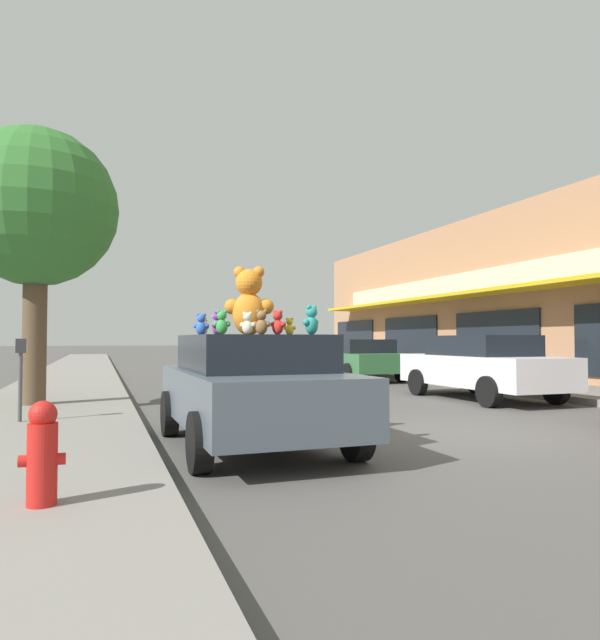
{
  "coord_description": "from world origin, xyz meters",
  "views": [
    {
      "loc": [
        -5.23,
        -7.39,
        1.42
      ],
      "look_at": [
        -2.42,
        0.58,
        1.71
      ],
      "focal_mm": 32.0,
      "sensor_mm": 36.0,
      "label": 1
    }
  ],
  "objects_px": {
    "plush_art_car": "(252,387)",
    "teddy_bear_green": "(222,323)",
    "parked_car_far_center": "(481,365)",
    "parking_meter": "(20,369)",
    "teddy_bear_purple": "(217,323)",
    "teddy_bear_white": "(203,326)",
    "teddy_bear_teal": "(311,320)",
    "teddy_bear_blue": "(201,325)",
    "teddy_bear_cream": "(247,323)",
    "teddy_bear_yellow": "(290,327)",
    "teddy_bear_brown": "(262,323)",
    "teddy_bear_red": "(278,323)",
    "teddy_bear_giant": "(249,302)",
    "street_tree": "(36,209)",
    "parked_car_far_right": "(358,358)",
    "fire_hydrant": "(42,453)"
  },
  "relations": [
    {
      "from": "teddy_bear_giant",
      "to": "street_tree",
      "type": "distance_m",
      "value": 5.88
    },
    {
      "from": "parked_car_far_right",
      "to": "teddy_bear_white",
      "type": "bearing_deg",
      "value": -125.52
    },
    {
      "from": "teddy_bear_blue",
      "to": "teddy_bear_cream",
      "type": "height_order",
      "value": "teddy_bear_blue"
    },
    {
      "from": "teddy_bear_blue",
      "to": "teddy_bear_yellow",
      "type": "bearing_deg",
      "value": -154.32
    },
    {
      "from": "teddy_bear_blue",
      "to": "parked_car_far_center",
      "type": "bearing_deg",
      "value": -135.81
    },
    {
      "from": "teddy_bear_purple",
      "to": "teddy_bear_white",
      "type": "bearing_deg",
      "value": -122.81
    },
    {
      "from": "teddy_bear_teal",
      "to": "parking_meter",
      "type": "relative_size",
      "value": 0.3
    },
    {
      "from": "teddy_bear_giant",
      "to": "parked_car_far_center",
      "type": "relative_size",
      "value": 0.21
    },
    {
      "from": "teddy_bear_yellow",
      "to": "teddy_bear_purple",
      "type": "bearing_deg",
      "value": 31.89
    },
    {
      "from": "parked_car_far_center",
      "to": "parking_meter",
      "type": "relative_size",
      "value": 3.56
    },
    {
      "from": "teddy_bear_purple",
      "to": "teddy_bear_green",
      "type": "bearing_deg",
      "value": 20.71
    },
    {
      "from": "teddy_bear_yellow",
      "to": "teddy_bear_blue",
      "type": "height_order",
      "value": "teddy_bear_blue"
    },
    {
      "from": "teddy_bear_teal",
      "to": "teddy_bear_green",
      "type": "relative_size",
      "value": 1.3
    },
    {
      "from": "plush_art_car",
      "to": "parked_car_far_right",
      "type": "xyz_separation_m",
      "value": [
        6.63,
        10.84,
        -0.02
      ]
    },
    {
      "from": "teddy_bear_green",
      "to": "street_tree",
      "type": "xyz_separation_m",
      "value": [
        -2.54,
        5.59,
        2.35
      ]
    },
    {
      "from": "teddy_bear_brown",
      "to": "teddy_bear_green",
      "type": "xyz_separation_m",
      "value": [
        -0.55,
        -0.24,
        -0.01
      ]
    },
    {
      "from": "teddy_bear_red",
      "to": "teddy_bear_blue",
      "type": "distance_m",
      "value": 1.15
    },
    {
      "from": "plush_art_car",
      "to": "parked_car_far_right",
      "type": "bearing_deg",
      "value": 58.0
    },
    {
      "from": "teddy_bear_yellow",
      "to": "teddy_bear_blue",
      "type": "xyz_separation_m",
      "value": [
        -1.31,
        -0.2,
        0.02
      ]
    },
    {
      "from": "teddy_bear_green",
      "to": "teddy_bear_red",
      "type": "bearing_deg",
      "value": -154.85
    },
    {
      "from": "teddy_bear_yellow",
      "to": "teddy_bear_green",
      "type": "bearing_deg",
      "value": 81.11
    },
    {
      "from": "parking_meter",
      "to": "teddy_bear_teal",
      "type": "bearing_deg",
      "value": -39.17
    },
    {
      "from": "plush_art_car",
      "to": "teddy_bear_green",
      "type": "xyz_separation_m",
      "value": [
        -0.57,
        -0.77,
        0.83
      ]
    },
    {
      "from": "teddy_bear_cream",
      "to": "parked_car_far_right",
      "type": "xyz_separation_m",
      "value": [
        6.95,
        11.81,
        -0.83
      ]
    },
    {
      "from": "teddy_bear_brown",
      "to": "street_tree",
      "type": "relative_size",
      "value": 0.06
    },
    {
      "from": "teddy_bear_red",
      "to": "teddy_bear_white",
      "type": "height_order",
      "value": "teddy_bear_red"
    },
    {
      "from": "teddy_bear_yellow",
      "to": "plush_art_car",
      "type": "bearing_deg",
      "value": 71.32
    },
    {
      "from": "teddy_bear_purple",
      "to": "plush_art_car",
      "type": "bearing_deg",
      "value": 62.65
    },
    {
      "from": "teddy_bear_blue",
      "to": "teddy_bear_cream",
      "type": "xyz_separation_m",
      "value": [
        0.32,
        -1.25,
        -0.02
      ]
    },
    {
      "from": "teddy_bear_brown",
      "to": "teddy_bear_red",
      "type": "relative_size",
      "value": 1.01
    },
    {
      "from": "teddy_bear_white",
      "to": "teddy_bear_green",
      "type": "bearing_deg",
      "value": 153.47
    },
    {
      "from": "teddy_bear_red",
      "to": "fire_hydrant",
      "type": "xyz_separation_m",
      "value": [
        -2.51,
        -2.06,
        -1.07
      ]
    },
    {
      "from": "teddy_bear_teal",
      "to": "parking_meter",
      "type": "distance_m",
      "value": 4.76
    },
    {
      "from": "parking_meter",
      "to": "teddy_bear_blue",
      "type": "bearing_deg",
      "value": -40.35
    },
    {
      "from": "parked_car_far_center",
      "to": "parking_meter",
      "type": "distance_m",
      "value": 9.82
    },
    {
      "from": "teddy_bear_yellow",
      "to": "teddy_bear_purple",
      "type": "distance_m",
      "value": 1.05
    },
    {
      "from": "teddy_bear_purple",
      "to": "parked_car_far_right",
      "type": "distance_m",
      "value": 12.47
    },
    {
      "from": "teddy_bear_blue",
      "to": "teddy_bear_cream",
      "type": "relative_size",
      "value": 1.12
    },
    {
      "from": "plush_art_car",
      "to": "teddy_bear_brown",
      "type": "distance_m",
      "value": 0.99
    },
    {
      "from": "teddy_bear_white",
      "to": "teddy_bear_teal",
      "type": "xyz_separation_m",
      "value": [
        1.11,
        -1.47,
        0.04
      ]
    },
    {
      "from": "teddy_bear_cream",
      "to": "parked_car_far_right",
      "type": "distance_m",
      "value": 13.72
    },
    {
      "from": "teddy_bear_cream",
      "to": "parking_meter",
      "type": "relative_size",
      "value": 0.21
    },
    {
      "from": "teddy_bear_giant",
      "to": "teddy_bear_white",
      "type": "height_order",
      "value": "teddy_bear_giant"
    },
    {
      "from": "teddy_bear_cream",
      "to": "street_tree",
      "type": "xyz_separation_m",
      "value": [
        -2.79,
        5.79,
        2.36
      ]
    },
    {
      "from": "teddy_bear_purple",
      "to": "teddy_bear_blue",
      "type": "relative_size",
      "value": 1.21
    },
    {
      "from": "teddy_bear_brown",
      "to": "parked_car_far_right",
      "type": "xyz_separation_m",
      "value": [
        6.66,
        11.37,
        -0.86
      ]
    },
    {
      "from": "teddy_bear_brown",
      "to": "teddy_bear_cream",
      "type": "xyz_separation_m",
      "value": [
        -0.29,
        -0.44,
        -0.02
      ]
    },
    {
      "from": "teddy_bear_red",
      "to": "parked_car_far_right",
      "type": "bearing_deg",
      "value": -65.5
    },
    {
      "from": "teddy_bear_brown",
      "to": "teddy_bear_white",
      "type": "height_order",
      "value": "teddy_bear_brown"
    },
    {
      "from": "teddy_bear_yellow",
      "to": "teddy_bear_green",
      "type": "xyz_separation_m",
      "value": [
        -1.25,
        -1.25,
        0.01
      ]
    }
  ]
}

